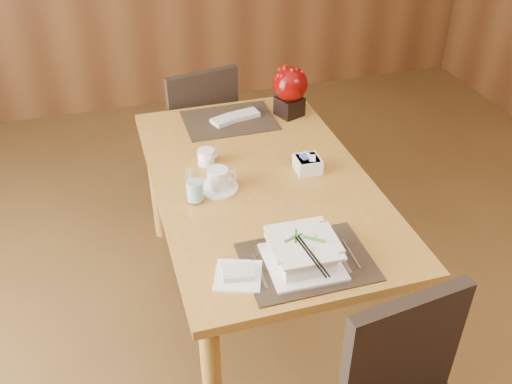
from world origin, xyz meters
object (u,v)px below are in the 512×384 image
object	(u,v)px
dining_table	(261,197)
water_glass	(194,183)
soup_setting	(303,253)
far_chair	(198,130)
bread_plate	(238,276)
berry_decor	(290,89)
creamer_jug	(206,157)
sugar_caddy	(308,164)
coffee_cup	(218,181)

from	to	relation	value
dining_table	water_glass	xyz separation A→B (m)	(-0.30, -0.07, 0.18)
soup_setting	far_chair	size ratio (longest dim) A/B	0.29
dining_table	bread_plate	bearing A→B (deg)	-114.52
soup_setting	berry_decor	xyz separation A→B (m)	(0.33, 1.08, 0.09)
creamer_jug	bread_plate	size ratio (longest dim) A/B	0.61
sugar_caddy	soup_setting	bearing A→B (deg)	-112.35
water_glass	sugar_caddy	distance (m)	0.52
soup_setting	water_glass	xyz separation A→B (m)	(-0.28, 0.48, 0.03)
far_chair	creamer_jug	bearing A→B (deg)	71.26
creamer_jug	sugar_caddy	xyz separation A→B (m)	(0.41, -0.18, -0.00)
soup_setting	creamer_jug	distance (m)	0.77
dining_table	soup_setting	size ratio (longest dim) A/B	5.72
soup_setting	far_chair	xyz separation A→B (m)	(-0.08, 1.49, -0.29)
bread_plate	far_chair	size ratio (longest dim) A/B	0.17
dining_table	sugar_caddy	size ratio (longest dim) A/B	14.10
creamer_jug	water_glass	bearing A→B (deg)	-133.08
coffee_cup	creamer_jug	size ratio (longest dim) A/B	1.73
dining_table	soup_setting	bearing A→B (deg)	-91.97
coffee_cup	creamer_jug	world-z (taller)	coffee_cup
soup_setting	bread_plate	distance (m)	0.24
coffee_cup	sugar_caddy	world-z (taller)	coffee_cup
creamer_jug	far_chair	size ratio (longest dim) A/B	0.11
coffee_cup	far_chair	xyz separation A→B (m)	(0.10, 0.96, -0.28)
creamer_jug	bread_plate	xyz separation A→B (m)	(-0.05, -0.74, -0.03)
dining_table	berry_decor	world-z (taller)	berry_decor
far_chair	sugar_caddy	bearing A→B (deg)	97.40
berry_decor	water_glass	bearing A→B (deg)	-135.47
bread_plate	far_chair	bearing A→B (deg)	84.08
water_glass	far_chair	distance (m)	1.08
soup_setting	coffee_cup	distance (m)	0.56
dining_table	far_chair	size ratio (longest dim) A/B	1.66
dining_table	water_glass	world-z (taller)	water_glass
soup_setting	dining_table	bearing A→B (deg)	89.38
creamer_jug	bread_plate	world-z (taller)	creamer_jug
sugar_caddy	coffee_cup	bearing A→B (deg)	-176.42
dining_table	coffee_cup	xyz separation A→B (m)	(-0.19, -0.02, 0.14)
coffee_cup	far_chair	size ratio (longest dim) A/B	0.18
dining_table	soup_setting	world-z (taller)	soup_setting
dining_table	soup_setting	xyz separation A→B (m)	(-0.02, -0.56, 0.15)
creamer_jug	far_chair	distance (m)	0.80
berry_decor	sugar_caddy	bearing A→B (deg)	-100.57
creamer_jug	bread_plate	distance (m)	0.74
sugar_caddy	far_chair	bearing A→B (deg)	108.43
soup_setting	sugar_caddy	world-z (taller)	soup_setting
coffee_cup	soup_setting	bearing A→B (deg)	-72.03
coffee_cup	berry_decor	world-z (taller)	berry_decor
creamer_jug	dining_table	bearing A→B (deg)	-65.15
creamer_jug	sugar_caddy	bearing A→B (deg)	-45.54
bread_plate	creamer_jug	bearing A→B (deg)	85.90
creamer_jug	berry_decor	size ratio (longest dim) A/B	0.37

